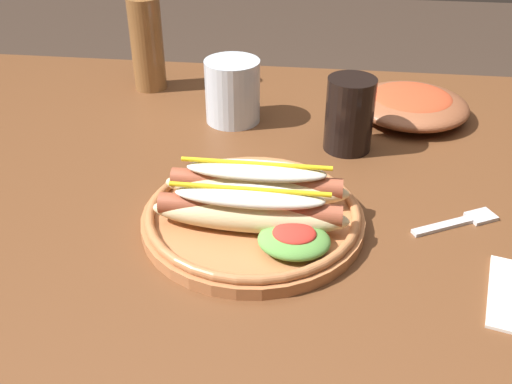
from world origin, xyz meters
TOP-DOWN VIEW (x-y plane):
  - dining_table at (0.00, 0.00)m, footprint 1.18×0.92m
  - hot_dog_plate at (0.06, -0.11)m, footprint 0.28×0.28m
  - fork at (0.32, -0.07)m, footprint 0.11×0.07m
  - soda_cup at (0.18, 0.12)m, footprint 0.07×0.07m
  - water_cup at (-0.02, 0.19)m, footprint 0.09×0.09m
  - glass_bottle at (-0.19, 0.32)m, footprint 0.06×0.06m
  - side_bowl at (0.29, 0.24)m, footprint 0.19×0.19m

SIDE VIEW (x-z plane):
  - dining_table at x=0.00m, z-range 0.27..1.01m
  - fork at x=0.32m, z-range 0.74..0.74m
  - side_bowl at x=0.29m, z-range 0.74..0.79m
  - hot_dog_plate at x=0.06m, z-range 0.73..0.80m
  - water_cup at x=-0.02m, z-range 0.74..0.85m
  - soda_cup at x=0.18m, z-range 0.74..0.85m
  - glass_bottle at x=-0.19m, z-range 0.72..0.95m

